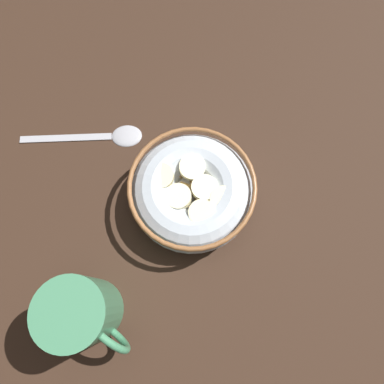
% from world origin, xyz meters
% --- Properties ---
extents(ground_plane, '(0.94, 0.94, 0.02)m').
position_xyz_m(ground_plane, '(0.00, 0.00, -0.01)').
color(ground_plane, '#332116').
extents(cereal_bowl, '(0.16, 0.16, 0.06)m').
position_xyz_m(cereal_bowl, '(0.00, 0.00, 0.03)').
color(cereal_bowl, '#B2BCC6').
rests_on(cereal_bowl, ground_plane).
extents(spoon, '(0.15, 0.13, 0.01)m').
position_xyz_m(spoon, '(-0.15, 0.00, 0.00)').
color(spoon, '#A5A5AD').
rests_on(spoon, ground_plane).
extents(coffee_mug, '(0.11, 0.08, 0.10)m').
position_xyz_m(coffee_mug, '(-0.01, -0.19, 0.05)').
color(coffee_mug, '#3F7F59').
rests_on(coffee_mug, ground_plane).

